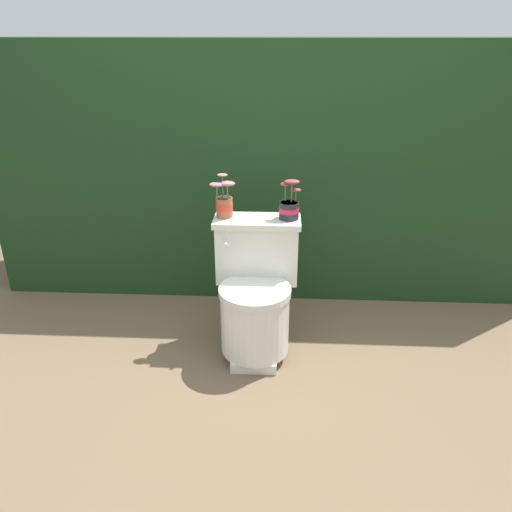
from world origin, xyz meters
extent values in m
plane|color=brown|center=(0.00, 0.00, 0.00)|extent=(12.00, 12.00, 0.00)
cube|color=#193819|center=(0.00, 1.04, 0.78)|extent=(3.47, 0.70, 1.56)
cube|color=silver|center=(-0.06, 0.03, 0.03)|extent=(0.23, 0.31, 0.05)
cylinder|color=silver|center=(-0.06, 0.03, 0.22)|extent=(0.35, 0.35, 0.32)
cylinder|color=silver|center=(-0.06, 0.03, 0.40)|extent=(0.37, 0.37, 0.04)
cube|color=silver|center=(-0.06, 0.25, 0.52)|extent=(0.43, 0.18, 0.32)
cube|color=silver|center=(-0.06, 0.25, 0.69)|extent=(0.45, 0.21, 0.03)
cylinder|color=silver|center=(-0.21, 0.13, 0.61)|extent=(0.02, 0.05, 0.02)
cylinder|color=#9E5638|center=(-0.23, 0.27, 0.76)|extent=(0.09, 0.09, 0.10)
cylinder|color=red|center=(-0.23, 0.27, 0.76)|extent=(0.09, 0.09, 0.03)
cylinder|color=#332319|center=(-0.23, 0.27, 0.81)|extent=(0.08, 0.08, 0.01)
cylinder|color=#4C753D|center=(-0.21, 0.26, 0.85)|extent=(0.01, 0.01, 0.07)
ellipsoid|color=#B26B75|center=(-0.21, 0.26, 0.89)|extent=(0.08, 0.06, 0.03)
cylinder|color=#4C753D|center=(-0.24, 0.28, 0.87)|extent=(0.01, 0.01, 0.11)
ellipsoid|color=#B26B75|center=(-0.24, 0.28, 0.93)|extent=(0.05, 0.04, 0.02)
cylinder|color=#4C753D|center=(-0.26, 0.25, 0.85)|extent=(0.01, 0.01, 0.07)
ellipsoid|color=#B26B75|center=(-0.26, 0.25, 0.88)|extent=(0.08, 0.05, 0.02)
cylinder|color=#262628|center=(0.10, 0.26, 0.75)|extent=(0.10, 0.10, 0.09)
cylinder|color=#D1234C|center=(0.10, 0.26, 0.76)|extent=(0.10, 0.10, 0.03)
cylinder|color=#332319|center=(0.10, 0.26, 0.79)|extent=(0.09, 0.09, 0.01)
cylinder|color=#4C753D|center=(0.14, 0.27, 0.82)|extent=(0.01, 0.01, 0.05)
ellipsoid|color=#93333D|center=(0.14, 0.27, 0.86)|extent=(0.06, 0.04, 0.02)
cylinder|color=#4C753D|center=(0.12, 0.27, 0.85)|extent=(0.01, 0.01, 0.10)
ellipsoid|color=#93333D|center=(0.12, 0.27, 0.90)|extent=(0.08, 0.06, 0.02)
cylinder|color=#4C753D|center=(0.08, 0.27, 0.84)|extent=(0.01, 0.01, 0.08)
ellipsoid|color=#93333D|center=(0.08, 0.27, 0.89)|extent=(0.05, 0.04, 0.02)
camera|label=1|loc=(0.06, -2.18, 1.58)|focal=35.00mm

